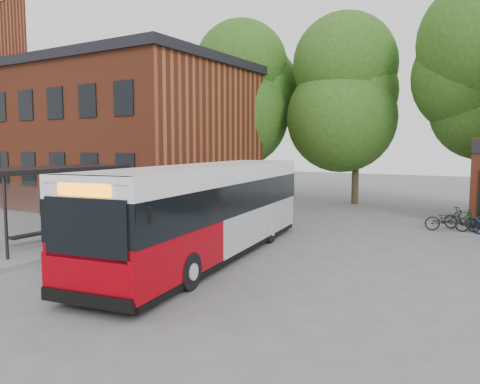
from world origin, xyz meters
The scene contains 8 objects.
ground centered at (0.00, 0.00, 0.00)m, with size 100.00×100.00×0.00m, color #5D5D60.
station_building centered at (-13.00, 9.00, 4.25)m, with size 18.40×10.40×8.50m, color brown, non-canonical shape.
bus_shelter centered at (-4.50, -1.00, 1.45)m, with size 3.60×7.00×2.90m, color #26262A, non-canonical shape.
tree_0 centered at (-6.00, 16.00, 5.50)m, with size 7.92×7.92×11.00m, color #275115, non-canonical shape.
tree_1 centered at (1.00, 17.00, 5.20)m, with size 7.92×7.92×10.40m, color #275115, non-canonical shape.
city_bus centered at (1.28, 0.54, 1.50)m, with size 2.52×11.82×3.00m, color #9C000A, non-canonical shape.
bicycle_0 centered at (7.32, 9.64, 0.48)m, with size 0.63×1.82×0.96m, color black.
bicycle_1 centered at (7.83, 10.12, 0.50)m, with size 0.47×1.66×1.00m, color #113724.
Camera 1 is at (9.90, -11.80, 3.61)m, focal length 35.00 mm.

